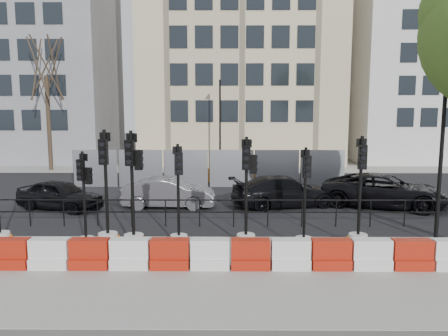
{
  "coord_description": "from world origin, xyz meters",
  "views": [
    {
      "loc": [
        0.96,
        -13.77,
        4.18
      ],
      "look_at": [
        0.85,
        3.0,
        1.87
      ],
      "focal_mm": 35.0,
      "sensor_mm": 36.0,
      "label": 1
    }
  ],
  "objects_px": {
    "lamp_post_near": "(443,140)",
    "traffic_signal_h": "(359,225)",
    "car_c": "(285,191)",
    "car_a": "(60,195)",
    "traffic_signal_d": "(134,221)"
  },
  "relations": [
    {
      "from": "lamp_post_near",
      "to": "traffic_signal_d",
      "type": "bearing_deg",
      "value": -176.04
    },
    {
      "from": "lamp_post_near",
      "to": "car_a",
      "type": "distance_m",
      "value": 14.37
    },
    {
      "from": "lamp_post_near",
      "to": "car_c",
      "type": "distance_m",
      "value": 6.92
    },
    {
      "from": "lamp_post_near",
      "to": "traffic_signal_h",
      "type": "xyz_separation_m",
      "value": [
        -2.58,
        -0.49,
        -2.53
      ]
    },
    {
      "from": "lamp_post_near",
      "to": "traffic_signal_d",
      "type": "distance_m",
      "value": 9.64
    },
    {
      "from": "traffic_signal_d",
      "to": "car_c",
      "type": "relative_size",
      "value": 0.72
    },
    {
      "from": "traffic_signal_d",
      "to": "car_c",
      "type": "xyz_separation_m",
      "value": [
        5.23,
        5.61,
        -0.18
      ]
    },
    {
      "from": "traffic_signal_h",
      "to": "car_c",
      "type": "relative_size",
      "value": 0.69
    },
    {
      "from": "traffic_signal_h",
      "to": "car_c",
      "type": "bearing_deg",
      "value": 109.04
    },
    {
      "from": "car_a",
      "to": "car_c",
      "type": "bearing_deg",
      "value": -66.24
    },
    {
      "from": "lamp_post_near",
      "to": "traffic_signal_h",
      "type": "distance_m",
      "value": 3.64
    },
    {
      "from": "lamp_post_near",
      "to": "car_a",
      "type": "height_order",
      "value": "lamp_post_near"
    },
    {
      "from": "car_a",
      "to": "car_c",
      "type": "height_order",
      "value": "car_c"
    },
    {
      "from": "car_a",
      "to": "car_c",
      "type": "relative_size",
      "value": 0.81
    },
    {
      "from": "traffic_signal_h",
      "to": "car_a",
      "type": "xyz_separation_m",
      "value": [
        -10.86,
        4.86,
        -0.07
      ]
    }
  ]
}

